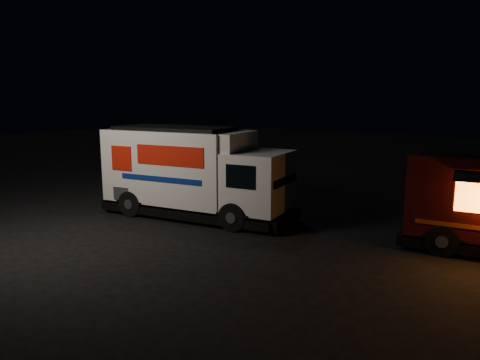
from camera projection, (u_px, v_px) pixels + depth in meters
name	position (u px, v px, depth m)	size (l,w,h in m)	color
ground	(200.00, 235.00, 13.86)	(80.00, 80.00, 0.00)	black
white_truck	(197.00, 173.00, 15.80)	(6.71, 2.29, 3.04)	silver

